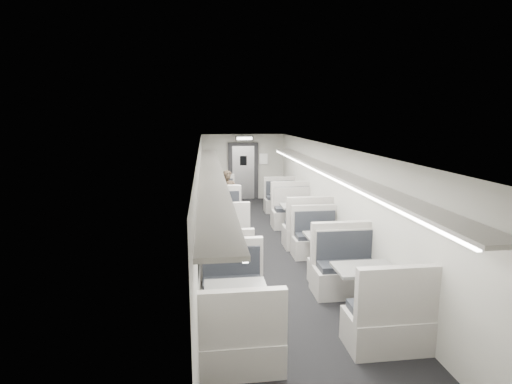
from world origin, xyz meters
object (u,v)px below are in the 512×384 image
object	(u,v)px
passenger	(228,196)
exit_sign	(244,138)
booth_right_d	(365,291)
vestibule_door	(243,172)
booth_left_d	(236,310)
booth_right_b	(300,220)
booth_right_a	(285,205)
booth_left_a	(219,205)
booth_right_c	(326,251)
booth_left_c	(226,250)
booth_left_b	(222,226)

from	to	relation	value
passenger	exit_sign	bearing A→B (deg)	63.33
booth_right_d	vestibule_door	bearing A→B (deg)	96.33
booth_left_d	booth_right_b	world-z (taller)	booth_right_b
booth_right_d	vestibule_door	distance (m)	9.10
booth_right_a	vestibule_door	xyz separation A→B (m)	(-1.00, 2.84, 0.67)
booth_left_a	booth_right_c	size ratio (longest dim) A/B	1.08
booth_right_d	booth_right_c	bearing A→B (deg)	90.00
booth_left_c	exit_sign	xyz separation A→B (m)	(1.00, 6.13, 1.93)
booth_right_c	booth_right_d	distance (m)	1.98
booth_right_b	booth_left_d	bearing A→B (deg)	-113.77
booth_left_d	vestibule_door	world-z (taller)	vestibule_door
booth_left_d	booth_right_b	size ratio (longest dim) A/B	0.90
booth_right_d	passenger	xyz separation A→B (m)	(-1.74, 5.89, 0.35)
booth_left_d	booth_right_b	xyz separation A→B (m)	(2.00, 4.54, 0.04)
booth_right_a	booth_right_b	size ratio (longest dim) A/B	0.89
booth_right_b	booth_right_c	xyz separation A→B (m)	(0.00, -2.28, -0.05)
booth_left_a	vestibule_door	xyz separation A→B (m)	(1.00, 2.70, 0.64)
exit_sign	booth_left_c	bearing A→B (deg)	-99.26
passenger	exit_sign	distance (m)	3.13
booth_right_c	booth_left_d	bearing A→B (deg)	-131.43
booth_right_d	booth_right_a	bearing A→B (deg)	90.00
exit_sign	booth_right_d	bearing A→B (deg)	-83.32
booth_right_a	booth_left_c	bearing A→B (deg)	-117.90
vestibule_door	exit_sign	world-z (taller)	exit_sign
booth_left_b	booth_right_c	bearing A→B (deg)	-45.29
booth_right_a	passenger	xyz separation A→B (m)	(-1.74, -0.28, 0.39)
vestibule_door	booth_right_d	bearing A→B (deg)	-83.67
booth_right_b	vestibule_door	xyz separation A→B (m)	(-1.00, 4.77, 0.62)
booth_right_d	exit_sign	distance (m)	8.79
booth_left_c	booth_right_d	bearing A→B (deg)	-50.18
booth_left_c	booth_right_c	world-z (taller)	booth_right_c
booth_left_b	booth_right_b	world-z (taller)	booth_right_b
booth_right_b	booth_left_b	bearing A→B (deg)	-172.72
booth_left_a	exit_sign	size ratio (longest dim) A/B	3.61
booth_left_a	booth_right_d	size ratio (longest dim) A/B	0.97
booth_right_c	passenger	distance (m)	4.30
booth_left_a	booth_left_b	bearing A→B (deg)	-90.00
booth_left_b	vestibule_door	xyz separation A→B (m)	(1.00, 5.02, 0.63)
vestibule_door	exit_sign	size ratio (longest dim) A/B	3.39
booth_left_a	vestibule_door	size ratio (longest dim) A/B	1.07
booth_left_c	passenger	size ratio (longest dim) A/B	1.28
booth_left_c	exit_sign	size ratio (longest dim) A/B	3.13
booth_left_b	booth_right_d	distance (m)	4.47
booth_right_c	booth_right_a	bearing A→B (deg)	90.00
booth_left_b	exit_sign	distance (m)	5.01
booth_left_b	booth_right_d	bearing A→B (deg)	-63.42
booth_left_b	exit_sign	world-z (taller)	exit_sign
booth_right_b	passenger	size ratio (longest dim) A/B	1.54
booth_right_b	vestibule_door	distance (m)	4.91
booth_left_b	passenger	size ratio (longest dim) A/B	1.51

